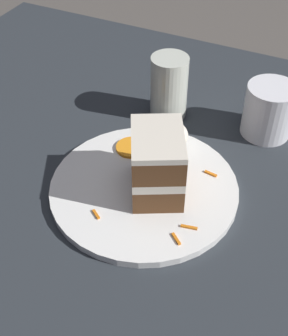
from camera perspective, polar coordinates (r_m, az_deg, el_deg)
ground_plane at (r=0.74m, az=2.77°, el=-6.26°), size 6.00×6.00×0.00m
dining_table at (r=0.72m, az=2.81°, el=-5.33°), size 1.28×1.02×0.04m
plate at (r=0.72m, az=-0.00°, el=-2.45°), size 0.29×0.29×0.01m
cake_slice at (r=0.68m, az=1.62°, el=0.58°), size 0.11×0.13×0.10m
cream_dollop at (r=0.78m, az=3.33°, el=4.09°), size 0.06×0.05×0.05m
orange_garnish at (r=0.78m, az=-1.55°, el=2.52°), size 0.05×0.05×0.01m
carrot_shreds_scatter at (r=0.68m, az=3.35°, el=-5.46°), size 0.15×0.16×0.00m
drinking_glass at (r=0.86m, az=3.04°, el=9.37°), size 0.07×0.07×0.12m
coffee_mug at (r=0.84m, az=15.04°, el=7.00°), size 0.09×0.09×0.09m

